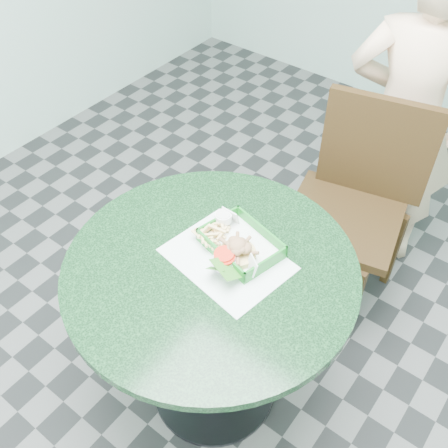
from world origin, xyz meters
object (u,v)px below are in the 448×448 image
Objects in this scene: dining_chair at (357,193)px; sauce_ramekin at (217,225)px; cafe_table at (212,303)px; crab_sandwich at (241,253)px; food_basket at (241,250)px; diner_person at (404,122)px.

dining_chair is 16.69× the size of sauce_ramekin.
cafe_table is 0.86m from dining_chair.
dining_chair is 8.08× the size of crab_sandwich.
diner_person is at bearing 84.62° from food_basket.
diner_person is (0.02, 0.31, 0.20)m from dining_chair.
crab_sandwich is (-0.05, -0.77, 0.27)m from dining_chair.
sauce_ramekin is at bearing 60.44° from diner_person.
food_basket is (-0.08, -0.74, 0.23)m from dining_chair.
crab_sandwich is at bearing 68.01° from diner_person.
crab_sandwich is at bearing 51.52° from cafe_table.
crab_sandwich is (0.03, -0.04, 0.03)m from food_basket.
food_basket is 2.07× the size of crab_sandwich.
food_basket is at bearing -108.93° from dining_chair.
dining_chair is at bearing 67.50° from diner_person.
diner_person is at bearing 83.53° from cafe_table.
dining_chair reaches higher than food_basket.
food_basket is at bearing 125.91° from crab_sandwich.
cafe_table is at bearing -106.35° from food_basket.
dining_chair is (0.11, 0.85, -0.05)m from cafe_table.
dining_chair is at bearing 82.74° from cafe_table.
cafe_table is 0.24m from crab_sandwich.
food_basket is at bearing 66.42° from diner_person.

